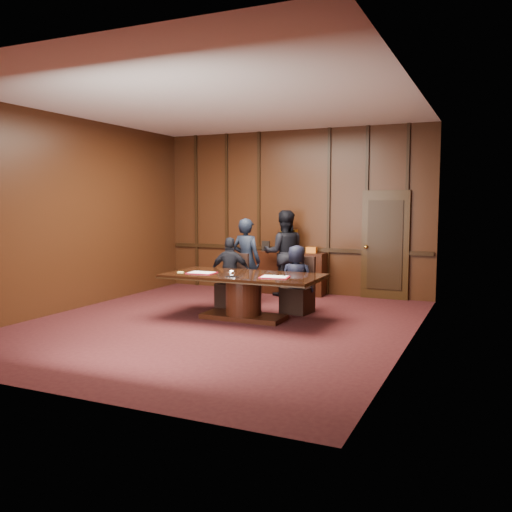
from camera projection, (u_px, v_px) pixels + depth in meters
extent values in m
plane|color=black|center=(217.00, 324.00, 8.71)|extent=(7.00, 7.00, 0.00)
plane|color=silver|center=(216.00, 102.00, 8.37)|extent=(7.00, 7.00, 0.00)
cube|color=black|center=(293.00, 212.00, 11.72)|extent=(6.00, 0.04, 3.50)
cube|color=black|center=(49.00, 223.00, 5.36)|extent=(6.00, 0.04, 3.50)
cube|color=black|center=(70.00, 214.00, 9.76)|extent=(0.04, 7.00, 3.50)
cube|color=black|center=(412.00, 218.00, 7.32)|extent=(0.04, 7.00, 3.50)
cube|color=black|center=(292.00, 249.00, 11.77)|extent=(5.90, 0.05, 0.08)
cube|color=black|center=(385.00, 245.00, 10.94)|extent=(0.95, 0.06, 2.20)
sphere|color=gold|center=(366.00, 247.00, 11.03)|extent=(0.08, 0.08, 0.08)
cube|color=black|center=(289.00, 273.00, 11.63)|extent=(1.60, 0.45, 0.90)
cube|color=black|center=(259.00, 290.00, 11.96)|extent=(0.12, 0.40, 0.06)
cube|color=black|center=(320.00, 294.00, 11.39)|extent=(0.12, 0.40, 0.06)
cube|color=gold|center=(289.00, 241.00, 11.56)|extent=(0.34, 0.18, 0.48)
cylinder|color=white|center=(287.00, 238.00, 11.47)|extent=(0.22, 0.03, 0.22)
cone|color=gold|center=(289.00, 226.00, 11.53)|extent=(0.14, 0.14, 0.16)
cube|color=black|center=(266.00, 246.00, 11.82)|extent=(0.18, 0.04, 0.22)
cube|color=orange|center=(312.00, 250.00, 11.40)|extent=(0.22, 0.12, 0.12)
cube|color=black|center=(244.00, 317.00, 9.12)|extent=(1.40, 0.60, 0.08)
cylinder|color=black|center=(244.00, 296.00, 9.08)|extent=(0.60, 0.60, 0.62)
cube|color=black|center=(244.00, 277.00, 9.05)|extent=(2.62, 1.32, 0.02)
cube|color=black|center=(244.00, 276.00, 9.05)|extent=(2.60, 1.30, 0.06)
cube|color=maroon|center=(202.00, 273.00, 9.17)|extent=(0.47, 0.35, 0.01)
cube|color=white|center=(202.00, 272.00, 9.17)|extent=(0.41, 0.30, 0.01)
cube|color=maroon|center=(275.00, 277.00, 8.65)|extent=(0.51, 0.40, 0.01)
cube|color=white|center=(275.00, 277.00, 8.65)|extent=(0.44, 0.34, 0.01)
cube|color=white|center=(231.00, 277.00, 8.64)|extent=(0.20, 0.14, 0.01)
ellipsoid|color=white|center=(231.00, 274.00, 8.63)|extent=(0.13, 0.13, 0.10)
cube|color=#FFF57C|center=(181.00, 272.00, 9.25)|extent=(0.11, 0.08, 0.01)
cube|color=black|center=(232.00, 295.00, 10.13)|extent=(0.51, 0.51, 0.46)
cube|color=black|center=(237.00, 268.00, 10.27)|extent=(0.48, 0.09, 0.55)
cylinder|color=black|center=(217.00, 302.00, 10.04)|extent=(0.04, 0.04, 0.23)
cylinder|color=black|center=(246.00, 300.00, 10.24)|extent=(0.04, 0.04, 0.23)
cube|color=black|center=(297.00, 300.00, 9.60)|extent=(0.54, 0.54, 0.46)
cube|color=black|center=(303.00, 271.00, 9.73)|extent=(0.48, 0.13, 0.55)
cylinder|color=black|center=(283.00, 307.00, 9.52)|extent=(0.04, 0.04, 0.23)
cylinder|color=black|center=(311.00, 305.00, 9.72)|extent=(0.04, 0.04, 0.23)
imported|color=black|center=(231.00, 273.00, 10.05)|extent=(0.83, 0.51, 1.31)
imported|color=black|center=(296.00, 279.00, 9.52)|extent=(0.61, 0.41, 1.21)
imported|color=black|center=(246.00, 261.00, 10.51)|extent=(0.65, 0.47, 1.65)
imported|color=black|center=(284.00, 253.00, 11.34)|extent=(1.08, 0.98, 1.79)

